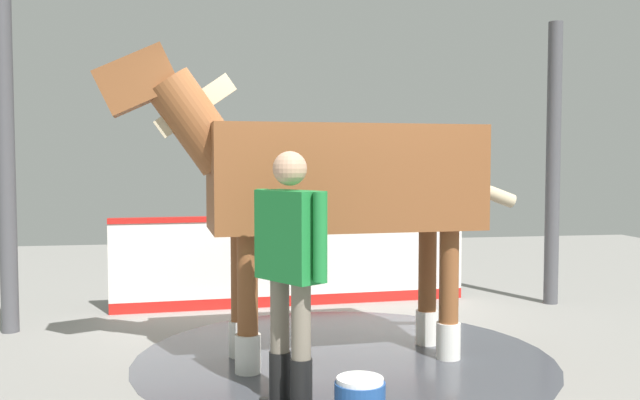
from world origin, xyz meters
name	(u,v)px	position (x,y,z in m)	size (l,w,h in m)	color
ground_plane	(329,350)	(0.00, 0.00, -0.01)	(16.00, 16.00, 0.02)	gray
wet_patch	(344,357)	(0.07, -0.29, 0.00)	(3.47, 3.47, 0.00)	#42444C
barrier_wall	(295,264)	(-0.07, 1.82, 0.47)	(4.03, 0.35, 1.03)	white
roof_post_near	(6,165)	(-2.90, 1.07, 1.60)	(0.16, 0.16, 3.19)	#4C4C51
roof_post_far	(553,164)	(2.85, 1.45, 1.60)	(0.16, 0.16, 3.19)	#4C4C51
horse	(331,182)	(-0.04, -0.30, 1.46)	(3.51, 0.99, 2.52)	brown
handler	(290,259)	(-0.50, -1.32, 0.99)	(0.45, 0.59, 1.70)	black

